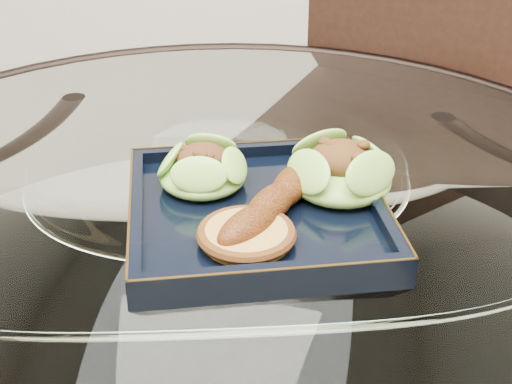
# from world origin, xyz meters

# --- Properties ---
(dining_table) EXTENTS (1.13, 1.13, 0.77)m
(dining_table) POSITION_xyz_m (-0.00, -0.00, 0.60)
(dining_table) COLOR white
(dining_table) RESTS_ON ground
(dining_chair) EXTENTS (0.59, 0.59, 1.06)m
(dining_chair) POSITION_xyz_m (0.23, 0.40, 0.59)
(dining_chair) COLOR black
(dining_chair) RESTS_ON ground
(navy_plate) EXTENTS (0.33, 0.33, 0.02)m
(navy_plate) POSITION_xyz_m (0.05, -0.05, 0.77)
(navy_plate) COLOR black
(navy_plate) RESTS_ON dining_table
(lettuce_wrap_left) EXTENTS (0.13, 0.13, 0.04)m
(lettuce_wrap_left) POSITION_xyz_m (-0.02, -0.01, 0.80)
(lettuce_wrap_left) COLOR #58A530
(lettuce_wrap_left) RESTS_ON navy_plate
(lettuce_wrap_right) EXTENTS (0.14, 0.14, 0.04)m
(lettuce_wrap_right) POSITION_xyz_m (0.14, 0.00, 0.80)
(lettuce_wrap_right) COLOR #53932A
(lettuce_wrap_right) RESTS_ON navy_plate
(roasted_plantain) EXTENTS (0.10, 0.18, 0.03)m
(roasted_plantain) POSITION_xyz_m (0.07, -0.07, 0.80)
(roasted_plantain) COLOR #6A2C0B
(roasted_plantain) RESTS_ON navy_plate
(crumb_patty) EXTENTS (0.10, 0.10, 0.02)m
(crumb_patty) POSITION_xyz_m (0.05, -0.12, 0.79)
(crumb_patty) COLOR #BE843F
(crumb_patty) RESTS_ON navy_plate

